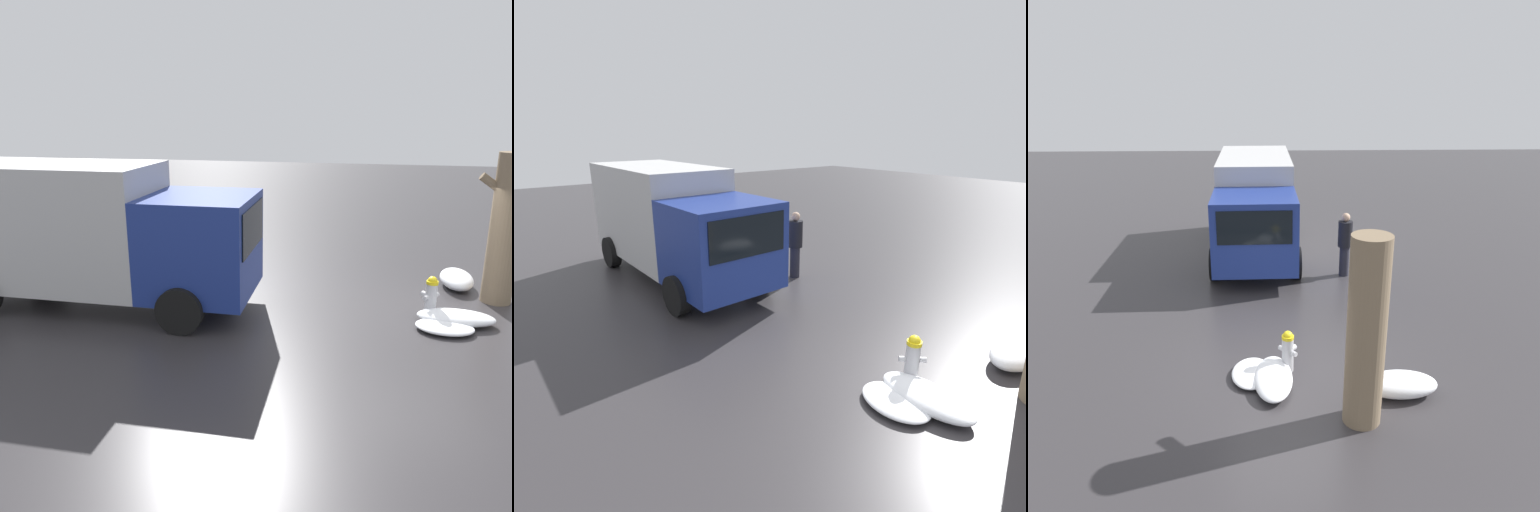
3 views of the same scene
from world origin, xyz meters
The scene contains 8 objects.
ground_plane centered at (0.00, 0.00, 0.00)m, with size 60.00×60.00×0.00m, color #333033.
fire_hydrant centered at (0.00, 0.00, 0.44)m, with size 0.37×0.37×0.85m.
tree_trunk centered at (-1.50, -1.16, 1.62)m, with size 0.96×0.63×3.21m.
delivery_truck centered at (6.94, 0.75, 1.61)m, with size 6.57×2.62×2.98m.
pedestrian centered at (4.85, -1.79, 1.00)m, with size 0.40×0.40×1.83m.
snow_pile_by_hydrant centered at (-0.46, 0.28, 0.13)m, with size 1.47×0.71×0.26m.
snow_pile_curbside centered at (-0.20, 0.68, 0.08)m, with size 1.07×0.78×0.16m.
snow_pile_by_tree centered at (-0.81, -1.97, 0.19)m, with size 0.73×1.35×0.38m.
Camera 3 is at (-8.33, 0.34, 5.39)m, focal length 35.00 mm.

